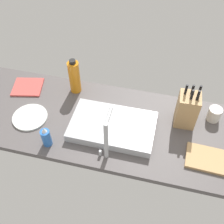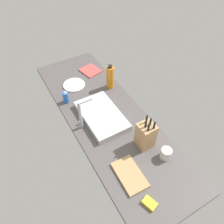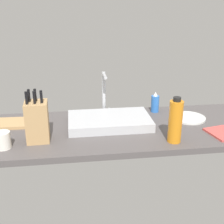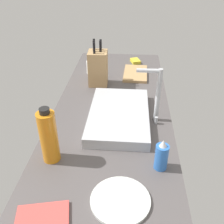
% 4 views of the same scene
% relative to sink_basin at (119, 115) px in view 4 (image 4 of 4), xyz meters
% --- Properties ---
extents(countertop_slab, '(1.96, 0.64, 0.04)m').
position_rel_sink_basin_xyz_m(countertop_slab, '(0.00, -0.04, -0.04)').
color(countertop_slab, '#514C4C').
rests_on(countertop_slab, ground).
extents(sink_basin, '(0.49, 0.30, 0.05)m').
position_rel_sink_basin_xyz_m(sink_basin, '(0.00, 0.00, 0.00)').
color(sink_basin, '#B7BABF').
rests_on(sink_basin, countertop_slab).
extents(faucet, '(0.06, 0.12, 0.29)m').
position_rel_sink_basin_xyz_m(faucet, '(-0.01, 0.18, 0.14)').
color(faucet, '#B7BABF').
rests_on(faucet, countertop_slab).
extents(knife_block, '(0.12, 0.12, 0.29)m').
position_rel_sink_basin_xyz_m(knife_block, '(-0.40, -0.16, 0.09)').
color(knife_block, tan).
rests_on(knife_block, countertop_slab).
extents(cutting_board, '(0.28, 0.17, 0.02)m').
position_rel_sink_basin_xyz_m(cutting_board, '(-0.57, 0.08, -0.02)').
color(cutting_board, tan).
rests_on(cutting_board, countertop_slab).
extents(soap_bottle, '(0.05, 0.05, 0.14)m').
position_rel_sink_basin_xyz_m(soap_bottle, '(0.34, 0.19, 0.03)').
color(soap_bottle, blue).
rests_on(soap_bottle, countertop_slab).
extents(water_bottle, '(0.07, 0.07, 0.25)m').
position_rel_sink_basin_xyz_m(water_bottle, '(0.32, -0.27, 0.09)').
color(water_bottle, orange).
rests_on(water_bottle, countertop_slab).
extents(dinner_plate, '(0.21, 0.21, 0.01)m').
position_rel_sink_basin_xyz_m(dinner_plate, '(0.52, 0.03, -0.02)').
color(dinner_plate, silver).
rests_on(dinner_plate, countertop_slab).
extents(coffee_mug, '(0.08, 0.08, 0.09)m').
position_rel_sink_basin_xyz_m(coffee_mug, '(-0.58, -0.22, 0.02)').
color(coffee_mug, silver).
rests_on(coffee_mug, countertop_slab).
extents(dish_sponge, '(0.10, 0.08, 0.02)m').
position_rel_sink_basin_xyz_m(dish_sponge, '(-0.80, 0.08, -0.01)').
color(dish_sponge, yellow).
rests_on(dish_sponge, countertop_slab).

